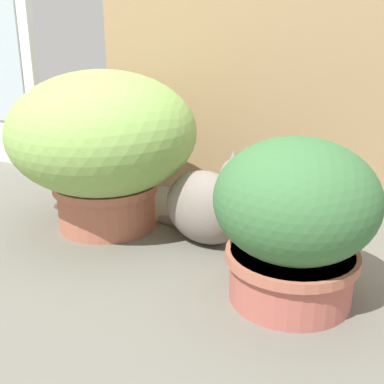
# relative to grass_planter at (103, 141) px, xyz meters

# --- Properties ---
(ground_plane) EXTENTS (6.00, 6.00, 0.00)m
(ground_plane) POSITION_rel_grass_planter_xyz_m (0.21, -0.11, -0.28)
(ground_plane) COLOR #666359
(cardboard_backdrop) EXTENTS (1.17, 0.03, 0.92)m
(cardboard_backdrop) POSITION_rel_grass_planter_xyz_m (0.33, 0.44, 0.18)
(cardboard_backdrop) COLOR tan
(cardboard_backdrop) RESTS_ON ground
(window_panel_white) EXTENTS (0.31, 0.05, 0.88)m
(window_panel_white) POSITION_rel_grass_planter_xyz_m (-0.78, 0.44, 0.16)
(window_panel_white) COLOR white
(window_panel_white) RESTS_ON ground
(grass_planter) EXTENTS (0.58, 0.58, 0.49)m
(grass_planter) POSITION_rel_grass_planter_xyz_m (0.00, 0.00, 0.00)
(grass_planter) COLOR #AF634B
(grass_planter) RESTS_ON ground
(leafy_planter) EXTENTS (0.37, 0.37, 0.39)m
(leafy_planter) POSITION_rel_grass_planter_xyz_m (0.64, -0.20, -0.07)
(leafy_planter) COLOR #B45E52
(leafy_planter) RESTS_ON ground
(cat) EXTENTS (0.37, 0.22, 0.32)m
(cat) POSITION_rel_grass_planter_xyz_m (0.35, 0.01, -0.16)
(cat) COLOR gray
(cat) RESTS_ON ground
(mushroom_ornament_pink) EXTENTS (0.09, 0.09, 0.11)m
(mushroom_ornament_pink) POSITION_rel_grass_planter_xyz_m (-0.10, -0.07, -0.20)
(mushroom_ornament_pink) COLOR silver
(mushroom_ornament_pink) RESTS_ON ground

